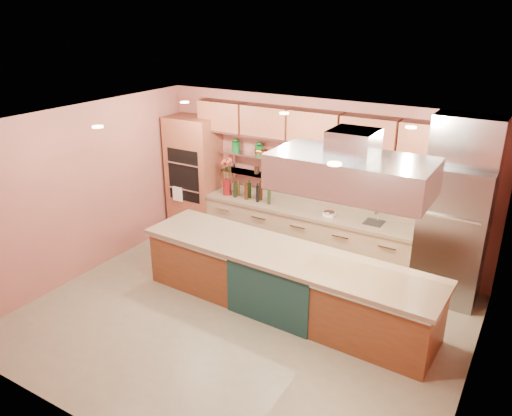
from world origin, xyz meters
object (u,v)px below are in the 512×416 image
Objects in this scene: flower_vase at (227,187)px; copper_kettle at (267,153)px; green_canister at (291,155)px; refrigerator at (452,234)px; island at (284,281)px; kitchen_scale at (329,213)px.

flower_vase is 1.78× the size of copper_kettle.
flower_vase is 1.42m from green_canister.
refrigerator reaches higher than island.
refrigerator is at bearing 41.23° from island.
refrigerator is 2.93m from green_canister.
flower_vase reaches higher than kitchen_scale.
green_canister reaches higher than copper_kettle.
green_canister is at bearing 10.43° from flower_vase.
green_canister is at bearing 0.00° from copper_kettle.
copper_kettle is at bearing 129.11° from island.
copper_kettle reaches higher than flower_vase.
green_canister is (-0.86, 0.22, 0.83)m from kitchen_scale.
kitchen_scale is 1.58m from copper_kettle.
island is 15.14× the size of flower_vase.
kitchen_scale is 0.93× the size of green_canister.
flower_vase is at bearing 179.86° from refrigerator.
flower_vase is at bearing -169.57° from green_canister.
copper_kettle reaches higher than island.
green_canister is at bearing 175.33° from refrigerator.
green_canister is (1.19, 0.22, 0.74)m from flower_vase.
refrigerator is at bearing -4.67° from green_canister.
flower_vase is at bearing 144.90° from island.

